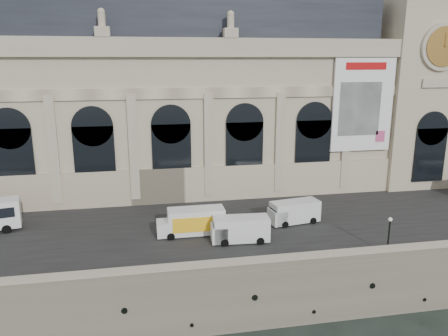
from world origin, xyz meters
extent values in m
plane|color=black|center=(0.00, 0.00, 0.00)|extent=(260.00, 260.00, 0.00)
cube|color=#776F5C|center=(0.00, 35.00, 3.00)|extent=(160.00, 70.00, 6.00)
cube|color=#2D2D2D|center=(0.00, 14.00, 6.03)|extent=(160.00, 24.00, 0.06)
cube|color=#776F5C|center=(0.00, 0.60, 6.55)|extent=(160.00, 1.20, 1.10)
cube|color=#BDB498|center=(0.00, 0.60, 7.15)|extent=(160.00, 1.40, 0.12)
cube|color=#B5A58B|center=(-6.00, 31.00, 17.00)|extent=(68.00, 18.00, 22.00)
cube|color=#BDB498|center=(-6.00, 21.85, 8.50)|extent=(68.60, 0.40, 5.00)
cube|color=#BDB498|center=(-6.00, 21.70, 26.80)|extent=(69.00, 0.80, 2.40)
cube|color=#BDB498|center=(-6.00, 21.85, 21.00)|extent=(68.00, 0.30, 1.40)
cube|color=#282C35|center=(-6.00, 31.00, 31.00)|extent=(64.00, 15.00, 6.00)
cube|color=black|center=(-24.00, 21.82, 12.50)|extent=(5.20, 0.25, 9.00)
cylinder|color=black|center=(-24.00, 21.82, 17.00)|extent=(5.20, 0.25, 5.20)
cube|color=#BDB498|center=(-19.00, 21.75, 14.00)|extent=(1.20, 0.50, 14.00)
cube|color=black|center=(-14.00, 21.82, 12.50)|extent=(5.20, 0.25, 9.00)
cylinder|color=black|center=(-14.00, 21.82, 17.00)|extent=(5.20, 0.25, 5.20)
cube|color=#BDB498|center=(-9.00, 21.75, 14.00)|extent=(1.20, 0.50, 14.00)
cube|color=black|center=(-4.00, 21.82, 12.50)|extent=(5.20, 0.25, 9.00)
cylinder|color=black|center=(-4.00, 21.82, 17.00)|extent=(5.20, 0.25, 5.20)
cube|color=#BDB498|center=(1.00, 21.75, 14.00)|extent=(1.20, 0.50, 14.00)
cube|color=black|center=(6.00, 21.82, 12.50)|extent=(5.20, 0.25, 9.00)
cylinder|color=black|center=(6.00, 21.82, 17.00)|extent=(5.20, 0.25, 5.20)
cube|color=#BDB498|center=(11.00, 21.75, 14.00)|extent=(1.20, 0.50, 14.00)
cube|color=black|center=(16.00, 21.82, 12.50)|extent=(5.20, 0.25, 9.00)
cylinder|color=black|center=(16.00, 21.82, 17.00)|extent=(5.20, 0.25, 5.20)
cube|color=#BDB498|center=(21.00, 21.75, 14.00)|extent=(1.20, 0.50, 14.00)
cube|color=white|center=(23.00, 21.55, 19.00)|extent=(9.00, 0.35, 13.00)
cube|color=#AE0B0D|center=(23.00, 21.35, 24.40)|extent=(6.00, 0.06, 1.00)
cube|color=gray|center=(22.50, 21.35, 18.50)|extent=(6.20, 0.06, 7.50)
cube|color=#C84679|center=(26.00, 21.35, 14.50)|extent=(1.40, 0.06, 1.60)
cube|color=#B5A58B|center=(34.00, 28.00, 21.00)|extent=(12.00, 14.00, 30.00)
cylinder|color=#BDB498|center=(34.00, 20.75, 27.00)|extent=(6.60, 0.50, 6.60)
cylinder|color=black|center=(34.00, 20.45, 27.00)|extent=(5.40, 0.15, 5.40)
cylinder|color=#C18738|center=(34.00, 20.38, 27.00)|extent=(5.50, 0.06, 5.50)
cube|color=#C18738|center=(34.00, 20.30, 27.90)|extent=(0.14, 0.05, 2.00)
cube|color=black|center=(34.00, 20.85, 11.50)|extent=(5.00, 0.25, 8.00)
cylinder|color=black|center=(-23.46, 14.57, 6.52)|extent=(1.08, 0.52, 1.04)
cylinder|color=black|center=(-23.99, 17.12, 6.52)|extent=(1.08, 0.52, 1.04)
cube|color=white|center=(2.34, 7.52, 7.50)|extent=(6.15, 2.73, 2.56)
cube|color=white|center=(-0.06, 7.68, 7.11)|extent=(1.84, 2.44, 1.78)
cube|color=black|center=(-0.68, 7.72, 7.73)|extent=(0.19, 2.00, 0.89)
cylinder|color=black|center=(0.35, 6.48, 6.42)|extent=(0.86, 0.33, 0.85)
cylinder|color=black|center=(0.50, 8.82, 6.42)|extent=(0.86, 0.33, 0.85)
cylinder|color=black|center=(4.19, 6.23, 6.42)|extent=(0.86, 0.33, 0.85)
cylinder|color=black|center=(4.34, 8.56, 6.42)|extent=(0.86, 0.33, 0.85)
cube|color=silver|center=(9.98, 11.79, 7.47)|extent=(6.19, 3.22, 2.51)
cube|color=silver|center=(7.65, 11.40, 7.09)|extent=(2.00, 2.53, 1.75)
cube|color=black|center=(7.05, 11.30, 7.69)|extent=(0.38, 1.95, 0.87)
cylinder|color=black|center=(8.30, 10.35, 6.41)|extent=(0.86, 0.40, 0.83)
cylinder|color=black|center=(7.93, 12.61, 6.41)|extent=(0.86, 0.40, 0.83)
cylinder|color=black|center=(12.03, 10.96, 6.41)|extent=(0.86, 0.40, 0.83)
cylinder|color=black|center=(11.65, 13.23, 6.41)|extent=(0.86, 0.40, 0.83)
cube|color=white|center=(-2.20, 10.43, 7.64)|extent=(6.34, 2.44, 2.85)
cube|color=yellow|center=(-2.20, 9.19, 7.64)|extent=(5.49, 0.07, 1.69)
cube|color=#AE0B0D|center=(-2.20, 9.19, 7.64)|extent=(3.17, 0.05, 0.63)
cube|color=white|center=(-5.79, 10.42, 7.00)|extent=(1.69, 2.32, 1.58)
cylinder|color=black|center=(-5.16, 9.21, 6.42)|extent=(0.84, 0.30, 0.84)
cylinder|color=black|center=(-5.16, 11.64, 6.42)|extent=(0.84, 0.30, 0.84)
cylinder|color=black|center=(0.12, 9.22, 6.42)|extent=(0.84, 0.30, 0.84)
cylinder|color=black|center=(0.11, 11.65, 6.42)|extent=(0.84, 0.30, 0.84)
cylinder|color=black|center=(16.29, 1.62, 6.19)|extent=(0.41, 0.41, 0.37)
cylinder|color=black|center=(16.29, 1.62, 7.86)|extent=(0.15, 0.15, 3.72)
sphere|color=beige|center=(16.29, 1.62, 9.81)|extent=(0.41, 0.41, 0.41)
camera|label=1|loc=(-7.60, -35.64, 25.46)|focal=35.00mm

